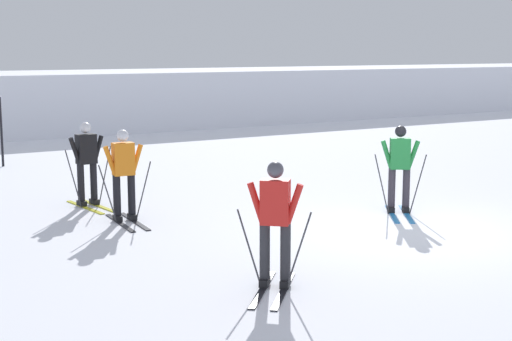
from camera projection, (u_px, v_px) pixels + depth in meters
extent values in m
plane|color=white|center=(411.00, 230.00, 13.34)|extent=(120.00, 120.00, 0.00)
cube|color=white|center=(60.00, 101.00, 30.04)|extent=(80.00, 6.36, 2.26)
cube|color=gold|center=(98.00, 206.00, 15.40)|extent=(0.25, 1.60, 0.02)
cube|color=gold|center=(85.00, 207.00, 15.24)|extent=(0.25, 1.60, 0.02)
cube|color=black|center=(94.00, 201.00, 15.51)|extent=(0.15, 0.27, 0.10)
cube|color=black|center=(82.00, 203.00, 15.34)|extent=(0.15, 0.27, 0.10)
cylinder|color=black|center=(94.00, 179.00, 15.44)|extent=(0.14, 0.14, 0.85)
cylinder|color=black|center=(81.00, 180.00, 15.27)|extent=(0.14, 0.14, 0.85)
cube|color=black|center=(86.00, 149.00, 15.25)|extent=(0.40, 0.28, 0.60)
cylinder|color=black|center=(98.00, 149.00, 15.39)|extent=(0.26, 0.12, 0.55)
cylinder|color=black|center=(75.00, 151.00, 15.09)|extent=(0.26, 0.12, 0.55)
sphere|color=silver|center=(85.00, 128.00, 15.19)|extent=(0.22, 0.22, 0.22)
cylinder|color=#38383D|center=(105.00, 176.00, 15.47)|extent=(0.32, 0.06, 1.20)
cylinder|color=#38383D|center=(73.00, 179.00, 15.06)|extent=(0.32, 0.06, 1.20)
cube|color=black|center=(135.00, 221.00, 13.99)|extent=(0.22, 1.60, 0.02)
cube|color=black|center=(120.00, 223.00, 13.87)|extent=(0.22, 1.60, 0.02)
cube|color=black|center=(132.00, 217.00, 14.11)|extent=(0.14, 0.27, 0.10)
cube|color=black|center=(118.00, 218.00, 13.99)|extent=(0.14, 0.27, 0.10)
cylinder|color=black|center=(131.00, 192.00, 14.04)|extent=(0.14, 0.14, 0.85)
cylinder|color=black|center=(117.00, 193.00, 13.91)|extent=(0.14, 0.14, 0.85)
cube|color=orange|center=(123.00, 159.00, 13.88)|extent=(0.40, 0.27, 0.60)
cylinder|color=orange|center=(137.00, 159.00, 13.97)|extent=(0.26, 0.11, 0.55)
cylinder|color=orange|center=(110.00, 161.00, 13.75)|extent=(0.26, 0.11, 0.55)
sphere|color=silver|center=(123.00, 136.00, 13.81)|extent=(0.22, 0.22, 0.22)
cylinder|color=#38383D|center=(143.00, 191.00, 14.04)|extent=(0.33, 0.05, 1.11)
cylinder|color=#38383D|center=(108.00, 194.00, 13.74)|extent=(0.33, 0.05, 1.11)
cube|color=#237AC6|center=(407.00, 214.00, 14.62)|extent=(0.98, 1.37, 0.02)
cube|color=#237AC6|center=(392.00, 214.00, 14.64)|extent=(0.98, 1.37, 0.02)
cube|color=black|center=(406.00, 209.00, 14.76)|extent=(0.25, 0.28, 0.10)
cube|color=black|center=(391.00, 209.00, 14.77)|extent=(0.25, 0.28, 0.10)
cylinder|color=#38333D|center=(406.00, 185.00, 14.68)|extent=(0.14, 0.14, 0.85)
cylinder|color=#38333D|center=(392.00, 185.00, 14.70)|extent=(0.14, 0.14, 0.85)
cube|color=#23843D|center=(400.00, 154.00, 14.59)|extent=(0.45, 0.41, 0.60)
cylinder|color=#23843D|center=(413.00, 154.00, 14.56)|extent=(0.26, 0.22, 0.55)
cylinder|color=#23843D|center=(387.00, 154.00, 14.59)|extent=(0.26, 0.22, 0.55)
sphere|color=black|center=(401.00, 131.00, 14.52)|extent=(0.22, 0.22, 0.22)
cylinder|color=#38383D|center=(418.00, 184.00, 14.57)|extent=(0.27, 0.19, 1.17)
cylinder|color=#38383D|center=(382.00, 184.00, 14.60)|extent=(0.27, 0.19, 1.17)
cube|color=teal|center=(399.00, 151.00, 14.79)|extent=(0.33, 0.31, 0.40)
cube|color=black|center=(284.00, 291.00, 9.99)|extent=(1.14, 1.24, 0.02)
cube|color=black|center=(263.00, 289.00, 10.04)|extent=(1.14, 1.24, 0.02)
cube|color=black|center=(285.00, 283.00, 10.12)|extent=(0.26, 0.27, 0.10)
cube|color=black|center=(265.00, 282.00, 10.17)|extent=(0.26, 0.27, 0.10)
cylinder|color=#2D2D33|center=(285.00, 248.00, 10.05)|extent=(0.14, 0.14, 0.85)
cylinder|color=#2D2D33|center=(265.00, 247.00, 10.10)|extent=(0.14, 0.14, 0.85)
cube|color=red|center=(275.00, 202.00, 9.97)|extent=(0.44, 0.43, 0.60)
cylinder|color=red|center=(294.00, 204.00, 9.91)|extent=(0.25, 0.24, 0.55)
cylinder|color=red|center=(256.00, 203.00, 10.00)|extent=(0.25, 0.24, 0.55)
sphere|color=#4C4C56|center=(275.00, 170.00, 9.90)|extent=(0.22, 0.22, 0.22)
cylinder|color=#38383D|center=(298.00, 252.00, 9.92)|extent=(0.28, 0.25, 1.08)
cylinder|color=#38383D|center=(250.00, 249.00, 10.04)|extent=(0.28, 0.25, 1.08)
cube|color=teal|center=(278.00, 197.00, 10.17)|extent=(0.33, 0.32, 0.40)
cylinder|color=black|center=(1.00, 132.00, 20.46)|extent=(0.06, 0.06, 1.88)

